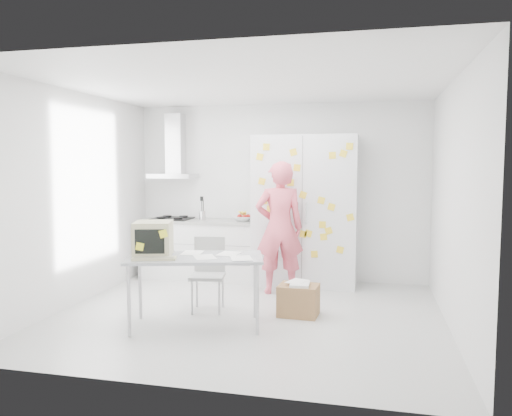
% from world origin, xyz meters
% --- Properties ---
extents(floor, '(4.50, 4.00, 0.02)m').
position_xyz_m(floor, '(0.00, 0.00, -0.01)').
color(floor, silver).
rests_on(floor, ground).
extents(walls, '(4.52, 4.01, 2.70)m').
position_xyz_m(walls, '(0.00, 0.72, 1.35)').
color(walls, white).
rests_on(walls, ground).
extents(ceiling, '(4.50, 4.00, 0.02)m').
position_xyz_m(ceiling, '(0.00, 0.00, 2.70)').
color(ceiling, white).
rests_on(ceiling, walls).
extents(counter_run, '(1.84, 0.63, 1.28)m').
position_xyz_m(counter_run, '(-1.20, 1.70, 0.47)').
color(counter_run, white).
rests_on(counter_run, ground).
extents(range_hood, '(0.70, 0.48, 1.01)m').
position_xyz_m(range_hood, '(-1.65, 1.84, 1.96)').
color(range_hood, silver).
rests_on(range_hood, walls).
extents(tall_cabinet, '(1.50, 0.68, 2.20)m').
position_xyz_m(tall_cabinet, '(0.45, 1.67, 1.10)').
color(tall_cabinet, silver).
rests_on(tall_cabinet, ground).
extents(person, '(0.77, 0.62, 1.82)m').
position_xyz_m(person, '(0.17, 1.10, 0.91)').
color(person, '#EE5C6F').
rests_on(person, ground).
extents(desk, '(1.59, 1.08, 1.16)m').
position_xyz_m(desk, '(-0.75, -0.57, 0.88)').
color(desk, '#9C9FA6').
rests_on(desk, ground).
extents(chair, '(0.46, 0.46, 0.89)m').
position_xyz_m(chair, '(-0.53, 0.12, 0.50)').
color(chair, '#AAAAA8').
rests_on(chair, ground).
extents(cardboard_box, '(0.48, 0.39, 0.40)m').
position_xyz_m(cardboard_box, '(0.58, 0.13, 0.19)').
color(cardboard_box, olive).
rests_on(cardboard_box, ground).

